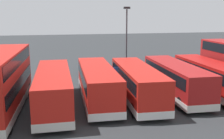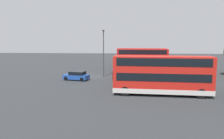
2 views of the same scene
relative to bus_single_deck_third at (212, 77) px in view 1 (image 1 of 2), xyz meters
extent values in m
plane|color=#2D3033|center=(5.42, -9.28, -1.62)|extent=(140.00, 140.00, 0.00)
cube|color=black|center=(-3.57, -6.02, 0.63)|extent=(2.25, 0.12, 1.10)
cylinder|color=black|center=(-2.40, -4.62, -1.07)|extent=(0.33, 1.11, 1.10)
cube|color=#B71411|center=(0.00, 0.01, 0.03)|extent=(2.90, 10.94, 2.60)
cube|color=silver|center=(0.00, 0.01, -1.00)|extent=(2.94, 10.98, 0.55)
cube|color=black|center=(0.00, 0.01, 0.63)|extent=(2.93, 10.14, 0.90)
cube|color=black|center=(-0.17, -5.45, 0.63)|extent=(2.25, 0.13, 1.10)
cylinder|color=black|center=(1.00, -4.06, -1.07)|extent=(0.33, 1.11, 1.10)
cylinder|color=black|center=(-1.25, -3.99, -1.07)|extent=(0.33, 1.11, 1.10)
cube|color=#A51919|center=(3.51, -0.31, 0.03)|extent=(2.99, 10.25, 2.60)
cube|color=silver|center=(3.51, -0.31, -1.00)|extent=(3.03, 10.29, 0.55)
cube|color=black|center=(3.51, -0.31, 0.63)|extent=(3.02, 9.45, 0.90)
cube|color=black|center=(3.29, -5.41, 0.63)|extent=(2.25, 0.16, 1.10)
cylinder|color=black|center=(4.48, -4.03, -1.07)|extent=(0.35, 1.11, 1.10)
cylinder|color=black|center=(2.23, -3.93, -1.07)|extent=(0.35, 1.11, 1.10)
cylinder|color=black|center=(4.80, 3.31, -1.07)|extent=(0.35, 1.11, 1.10)
cylinder|color=black|center=(2.55, 3.40, -1.07)|extent=(0.35, 1.11, 1.10)
cube|color=red|center=(7.32, 0.24, 0.03)|extent=(3.15, 10.29, 2.60)
cube|color=silver|center=(7.32, 0.24, -1.00)|extent=(3.19, 10.33, 0.55)
cube|color=black|center=(7.32, 0.24, 0.63)|extent=(3.16, 9.49, 0.90)
cube|color=black|center=(7.01, -4.86, 0.63)|extent=(2.25, 0.19, 1.10)
cylinder|color=black|center=(8.22, -3.50, -1.07)|extent=(0.37, 1.12, 1.10)
cylinder|color=black|center=(5.97, -3.36, -1.07)|extent=(0.37, 1.12, 1.10)
cylinder|color=black|center=(8.66, 3.84, -1.07)|extent=(0.37, 1.12, 1.10)
cylinder|color=black|center=(6.41, 3.98, -1.07)|extent=(0.37, 1.12, 1.10)
cube|color=red|center=(10.60, -0.41, 0.03)|extent=(3.00, 10.47, 2.60)
cube|color=silver|center=(10.60, -0.41, -1.00)|extent=(3.04, 10.51, 0.55)
cube|color=black|center=(10.60, -0.41, 0.63)|extent=(3.03, 9.68, 0.90)
cube|color=black|center=(10.37, -5.62, 0.63)|extent=(2.25, 0.16, 1.10)
cylinder|color=black|center=(11.56, -4.24, -1.07)|extent=(0.35, 1.11, 1.10)
cylinder|color=black|center=(9.31, -4.15, -1.07)|extent=(0.35, 1.11, 1.10)
cylinder|color=black|center=(11.89, 3.32, -1.07)|extent=(0.35, 1.11, 1.10)
cylinder|color=black|center=(9.64, 3.42, -1.07)|extent=(0.35, 1.11, 1.10)
cube|color=red|center=(14.21, 0.32, 0.03)|extent=(2.76, 10.74, 2.60)
cube|color=silver|center=(14.21, 0.32, -1.00)|extent=(2.80, 10.78, 0.55)
cube|color=black|center=(14.21, 0.32, 0.63)|extent=(2.81, 9.94, 0.90)
cube|color=black|center=(14.11, -5.05, 0.63)|extent=(2.25, 0.10, 1.10)
cylinder|color=black|center=(15.26, -3.65, -1.07)|extent=(0.32, 1.11, 1.10)
cylinder|color=black|center=(13.01, -3.60, -1.07)|extent=(0.32, 1.11, 1.10)
cylinder|color=black|center=(15.42, 4.24, -1.07)|extent=(0.32, 1.11, 1.10)
cylinder|color=black|center=(13.17, 4.29, -1.07)|extent=(0.32, 1.11, 1.10)
cube|color=red|center=(17.90, 0.41, 0.83)|extent=(3.19, 11.31, 4.20)
cube|color=silver|center=(17.90, 0.41, -1.00)|extent=(3.24, 11.35, 0.55)
cube|color=black|center=(17.90, 0.41, 0.63)|extent=(3.21, 10.51, 0.90)
cube|color=black|center=(17.90, 0.41, 2.33)|extent=(3.21, 10.51, 0.90)
cube|color=black|center=(17.57, -5.20, 0.63)|extent=(2.25, 0.19, 1.10)
cylinder|color=black|center=(18.78, -3.84, -1.07)|extent=(0.36, 1.12, 1.10)
cylinder|color=black|center=(16.53, -3.71, -1.07)|extent=(0.36, 1.12, 1.10)
cylinder|color=black|center=(17.02, 4.66, -1.07)|extent=(0.36, 1.12, 1.10)
cube|color=#1E479E|center=(9.29, -11.89, -1.09)|extent=(2.67, 4.30, 0.70)
cube|color=black|center=(9.33, -11.70, -0.47)|extent=(2.15, 2.71, 0.55)
cylinder|color=black|center=(9.74, -13.44, -1.30)|extent=(0.36, 0.67, 0.64)
cylinder|color=black|center=(8.18, -13.07, -1.30)|extent=(0.36, 0.67, 0.64)
cylinder|color=black|center=(10.39, -10.72, -1.30)|extent=(0.36, 0.67, 0.64)
cylinder|color=black|center=(8.83, -10.35, -1.30)|extent=(0.36, 0.67, 0.64)
cylinder|color=#38383D|center=(5.96, -7.85, 2.30)|extent=(0.16, 0.16, 7.84)
cube|color=#262628|center=(5.96, -7.85, 6.37)|extent=(0.70, 0.30, 0.24)
camera|label=1|loc=(14.19, 20.82, 5.62)|focal=42.33mm
camera|label=2|loc=(43.23, -3.37, 4.71)|focal=34.86mm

